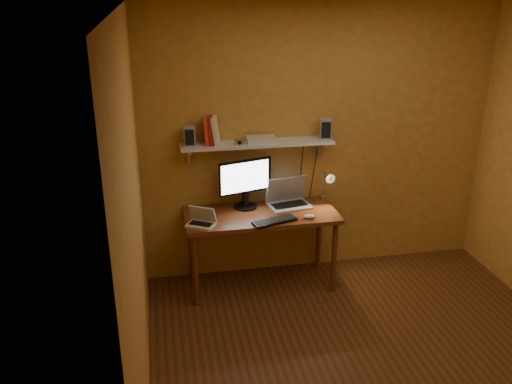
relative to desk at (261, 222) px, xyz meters
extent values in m
cube|color=brown|center=(0.63, -1.28, -0.67)|extent=(3.40, 3.20, 0.02)
cube|color=silver|center=(0.63, -1.28, 1.95)|extent=(3.40, 3.20, 0.02)
cube|color=gold|center=(0.63, 0.33, 0.64)|extent=(3.40, 0.02, 2.60)
cube|color=gold|center=(-1.08, -1.28, 0.64)|extent=(0.02, 3.20, 2.60)
cube|color=brown|center=(0.00, 0.00, 0.07)|extent=(1.40, 0.60, 0.04)
cylinder|color=brown|center=(-0.64, -0.24, -0.31)|extent=(0.05, 0.05, 0.71)
cylinder|color=brown|center=(0.64, -0.24, -0.31)|extent=(0.05, 0.05, 0.71)
cylinder|color=brown|center=(-0.64, 0.24, -0.31)|extent=(0.05, 0.05, 0.71)
cylinder|color=brown|center=(0.64, 0.24, -0.31)|extent=(0.05, 0.05, 0.71)
cube|color=silver|center=(0.00, 0.19, 0.70)|extent=(1.40, 0.25, 0.02)
cube|color=silver|center=(-0.62, 0.30, 0.60)|extent=(0.03, 0.03, 0.18)
cube|color=silver|center=(0.62, 0.30, 0.60)|extent=(0.03, 0.03, 0.18)
cylinder|color=black|center=(-0.12, 0.17, 0.09)|extent=(0.27, 0.27, 0.02)
cube|color=black|center=(-0.12, 0.17, 0.18)|extent=(0.06, 0.05, 0.16)
cube|color=black|center=(-0.12, 0.17, 0.39)|extent=(0.51, 0.17, 0.32)
cube|color=white|center=(-0.12, 0.15, 0.39)|extent=(0.46, 0.13, 0.28)
cube|color=gray|center=(0.29, 0.11, 0.10)|extent=(0.42, 0.33, 0.02)
cube|color=black|center=(0.29, 0.11, 0.11)|extent=(0.35, 0.20, 0.00)
cube|color=gray|center=(0.28, 0.20, 0.23)|extent=(0.40, 0.16, 0.26)
cube|color=#13223C|center=(0.28, 0.20, 0.23)|extent=(0.35, 0.13, 0.22)
cube|color=silver|center=(-0.57, -0.17, 0.10)|extent=(0.29, 0.26, 0.02)
cube|color=black|center=(-0.57, -0.17, 0.11)|extent=(0.22, 0.18, 0.00)
cube|color=silver|center=(-0.55, -0.13, 0.18)|extent=(0.24, 0.18, 0.16)
cube|color=black|center=(-0.55, -0.13, 0.18)|extent=(0.21, 0.15, 0.13)
cube|color=black|center=(0.08, -0.21, 0.10)|extent=(0.42, 0.24, 0.02)
ellipsoid|color=silver|center=(0.40, -0.19, 0.10)|extent=(0.10, 0.07, 0.04)
cube|color=silver|center=(0.66, 0.24, 0.08)|extent=(0.05, 0.06, 0.08)
cylinder|color=silver|center=(0.66, 0.24, 0.23)|extent=(0.02, 0.02, 0.28)
cylinder|color=silver|center=(0.66, 0.16, 0.37)|extent=(0.01, 0.16, 0.01)
cone|color=silver|center=(0.66, 0.08, 0.37)|extent=(0.09, 0.09, 0.09)
sphere|color=#FFE0A5|center=(0.66, 0.06, 0.37)|extent=(0.04, 0.04, 0.04)
cube|color=gray|center=(-0.61, 0.19, 0.80)|extent=(0.11, 0.11, 0.18)
cube|color=gray|center=(0.64, 0.19, 0.81)|extent=(0.13, 0.13, 0.19)
cube|color=red|center=(-0.45, 0.21, 0.83)|extent=(0.09, 0.17, 0.25)
cube|color=maroon|center=(-0.41, 0.21, 0.83)|extent=(0.10, 0.18, 0.25)
cube|color=beige|center=(-0.38, 0.21, 0.83)|extent=(0.11, 0.18, 0.25)
cube|color=silver|center=(-0.18, 0.12, 0.74)|extent=(0.09, 0.03, 0.06)
cylinder|color=black|center=(-0.18, 0.11, 0.74)|extent=(0.03, 0.02, 0.03)
cube|color=silver|center=(0.03, 0.20, 0.73)|extent=(0.27, 0.19, 0.04)
camera|label=1|loc=(-0.90, -4.47, 2.08)|focal=38.00mm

